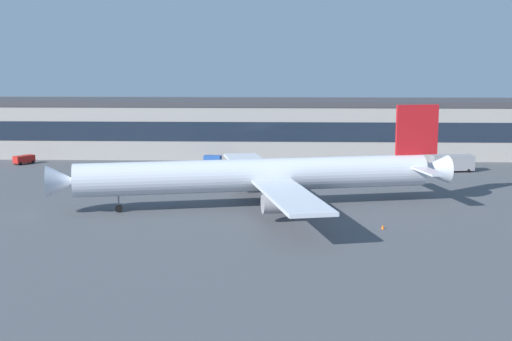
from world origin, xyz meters
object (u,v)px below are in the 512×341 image
object	(u,v)px
fuel_truck	(453,162)
follow_me_car	(24,159)
airliner	(261,175)
baggage_tug	(212,159)
traffic_cone_0	(383,227)

from	to	relation	value
fuel_truck	follow_me_car	world-z (taller)	fuel_truck
airliner	baggage_tug	xyz separation A→B (m)	(-11.75, 43.63, -3.84)
traffic_cone_0	airliner	bearing A→B (deg)	140.50
fuel_truck	follow_me_car	bearing A→B (deg)	175.48
airliner	baggage_tug	world-z (taller)	airliner
baggage_tug	traffic_cone_0	world-z (taller)	baggage_tug
fuel_truck	traffic_cone_0	bearing A→B (deg)	-112.98
fuel_truck	traffic_cone_0	world-z (taller)	fuel_truck
follow_me_car	traffic_cone_0	distance (m)	88.49
airliner	baggage_tug	distance (m)	45.34
follow_me_car	traffic_cone_0	size ratio (longest dim) A/B	8.02
follow_me_car	airliner	bearing A→B (deg)	-38.94
baggage_tug	follow_me_car	bearing A→B (deg)	-177.73
traffic_cone_0	follow_me_car	bearing A→B (deg)	140.92
fuel_truck	airliner	bearing A→B (deg)	-136.87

